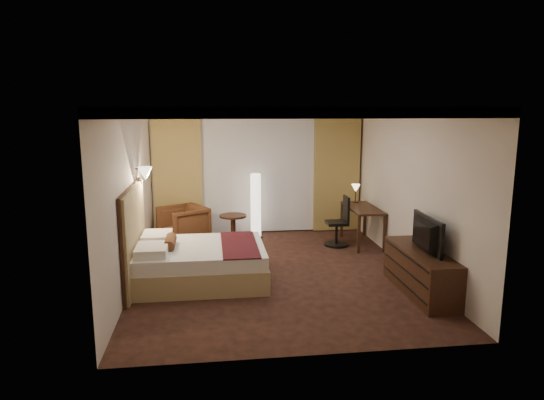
{
  "coord_description": "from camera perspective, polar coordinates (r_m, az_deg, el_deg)",
  "views": [
    {
      "loc": [
        -1.03,
        -7.58,
        2.69
      ],
      "look_at": [
        0.0,
        0.4,
        1.15
      ],
      "focal_mm": 32.0,
      "sensor_mm": 36.0,
      "label": 1
    }
  ],
  "objects": [
    {
      "name": "wall_sconce",
      "position": [
        8.25,
        -14.69,
        3.03
      ],
      "size": [
        0.24,
        0.24,
        0.24
      ],
      "primitive_type": null,
      "color": "white",
      "rests_on": "left_wall"
    },
    {
      "name": "headboard",
      "position": [
        7.68,
        -15.91,
        -4.22
      ],
      "size": [
        0.12,
        1.85,
        1.5
      ],
      "primitive_type": null,
      "color": "tan",
      "rests_on": "floor"
    },
    {
      "name": "desk",
      "position": [
        9.82,
        10.54,
        -2.98
      ],
      "size": [
        0.55,
        1.29,
        0.75
      ],
      "primitive_type": null,
      "color": "black",
      "rests_on": "floor"
    },
    {
      "name": "dresser",
      "position": [
        7.49,
        17.09,
        -8.07
      ],
      "size": [
        0.5,
        1.67,
        0.65
      ],
      "primitive_type": null,
      "color": "black",
      "rests_on": "floor"
    },
    {
      "name": "office_chair",
      "position": [
        9.6,
        7.63,
        -2.47
      ],
      "size": [
        0.49,
        0.49,
        0.99
      ],
      "primitive_type": null,
      "rotation": [
        0.0,
        0.0,
        -0.02
      ],
      "color": "black",
      "rests_on": "floor"
    },
    {
      "name": "right_wall",
      "position": [
        8.37,
        15.83,
        1.2
      ],
      "size": [
        0.02,
        5.5,
        2.7
      ],
      "primitive_type": "cube",
      "color": "beige",
      "rests_on": "floor"
    },
    {
      "name": "armchair",
      "position": [
        9.84,
        -10.41,
        -2.69
      ],
      "size": [
        1.06,
        1.08,
        0.84
      ],
      "primitive_type": "imported",
      "rotation": [
        0.0,
        0.0,
        -1.05
      ],
      "color": "#503318",
      "rests_on": "floor"
    },
    {
      "name": "crown_molding",
      "position": [
        7.65,
        0.39,
        10.46
      ],
      "size": [
        4.5,
        5.5,
        0.12
      ],
      "primitive_type": null,
      "color": "black",
      "rests_on": "ceiling"
    },
    {
      "name": "curtain_left_drape",
      "position": [
        10.32,
        -11.01,
        2.62
      ],
      "size": [
        1.0,
        0.14,
        2.45
      ],
      "primitive_type": "cube",
      "color": "tan",
      "rests_on": "back_wall"
    },
    {
      "name": "television",
      "position": [
        7.31,
        17.14,
        -3.6
      ],
      "size": [
        0.59,
        0.99,
        0.13
      ],
      "primitive_type": "imported",
      "rotation": [
        0.0,
        0.0,
        1.54
      ],
      "color": "black",
      "rests_on": "dresser"
    },
    {
      "name": "bed",
      "position": [
        7.73,
        -8.3,
        -7.38
      ],
      "size": [
        1.99,
        1.55,
        0.58
      ],
      "primitive_type": null,
      "color": "white",
      "rests_on": "floor"
    },
    {
      "name": "curtain_sheer",
      "position": [
        10.4,
        -1.6,
        2.88
      ],
      "size": [
        2.48,
        0.04,
        2.45
      ],
      "primitive_type": "cube",
      "color": "silver",
      "rests_on": "back_wall"
    },
    {
      "name": "floor_lamp",
      "position": [
        10.06,
        -1.92,
        -0.68
      ],
      "size": [
        0.29,
        0.29,
        1.36
      ],
      "primitive_type": null,
      "color": "white",
      "rests_on": "floor"
    },
    {
      "name": "desk_lamp",
      "position": [
        10.17,
        9.8,
        0.66
      ],
      "size": [
        0.18,
        0.18,
        0.34
      ],
      "primitive_type": null,
      "color": "#FFD899",
      "rests_on": "desk"
    },
    {
      "name": "floor",
      "position": [
        8.11,
        0.36,
        -8.54
      ],
      "size": [
        4.5,
        5.5,
        0.01
      ],
      "primitive_type": "cube",
      "color": "black",
      "rests_on": "ground"
    },
    {
      "name": "side_table",
      "position": [
        9.72,
        -4.59,
        -3.47
      ],
      "size": [
        0.54,
        0.54,
        0.59
      ],
      "primitive_type": null,
      "color": "black",
      "rests_on": "floor"
    },
    {
      "name": "curtain_right_drape",
      "position": [
        10.65,
        7.59,
        2.97
      ],
      "size": [
        1.0,
        0.14,
        2.45
      ],
      "primitive_type": "cube",
      "color": "tan",
      "rests_on": "back_wall"
    },
    {
      "name": "soffit",
      "position": [
        10.13,
        -1.54,
        10.33
      ],
      "size": [
        4.5,
        0.5,
        0.2
      ],
      "primitive_type": "cube",
      "color": "white",
      "rests_on": "ceiling"
    },
    {
      "name": "back_wall",
      "position": [
        10.47,
        -1.64,
        3.48
      ],
      "size": [
        4.5,
        0.02,
        2.7
      ],
      "primitive_type": "cube",
      "color": "beige",
      "rests_on": "floor"
    },
    {
      "name": "left_wall",
      "position": [
        7.8,
        -16.24,
        0.5
      ],
      "size": [
        0.02,
        5.5,
        2.7
      ],
      "primitive_type": "cube",
      "color": "beige",
      "rests_on": "floor"
    },
    {
      "name": "ceiling",
      "position": [
        7.65,
        0.39,
        10.91
      ],
      "size": [
        4.5,
        5.5,
        0.01
      ],
      "primitive_type": "cube",
      "color": "white",
      "rests_on": "back_wall"
    }
  ]
}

